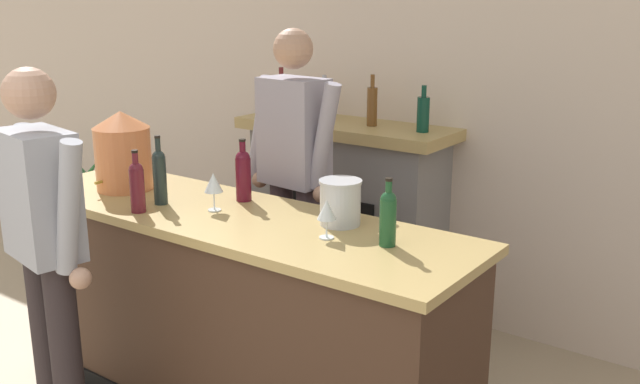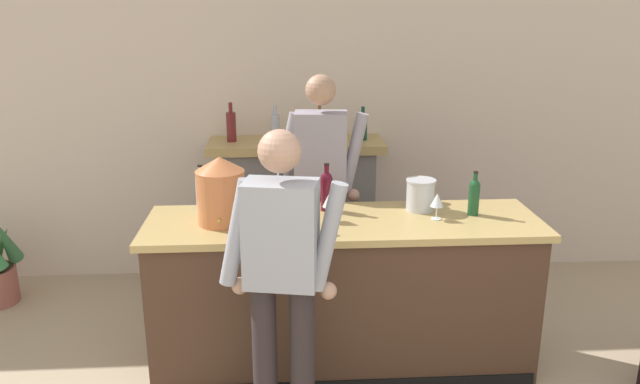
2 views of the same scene
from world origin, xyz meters
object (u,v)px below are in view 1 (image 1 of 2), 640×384
person_bartender (294,182)px  ice_bucket_steel (340,202)px  wine_bottle_cabernet_heavy (243,173)px  wine_glass_by_dispenser (213,184)px  fireplace_stone (346,214)px  wine_glass_near_bucket (327,211)px  wine_bottle_merlot_tall (139,153)px  wine_bottle_rose_blush (160,174)px  copper_dispenser (123,150)px  potted_plant_corner (84,207)px  wine_bottle_chardonnay_pale (137,185)px  person_customer (47,252)px  wine_bottle_burgundy_dark (388,216)px

person_bartender → ice_bucket_steel: size_ratio=9.07×
wine_bottle_cabernet_heavy → wine_glass_by_dispenser: wine_bottle_cabernet_heavy is taller
fireplace_stone → wine_glass_near_bucket: fireplace_stone is taller
ice_bucket_steel → wine_bottle_merlot_tall: 1.40m
ice_bucket_steel → wine_bottle_rose_blush: size_ratio=0.60×
fireplace_stone → wine_glass_by_dispenser: bearing=-83.1°
copper_dispenser → ice_bucket_steel: bearing=7.8°
wine_glass_by_dispenser → fireplace_stone: bearing=96.9°
fireplace_stone → copper_dispenser: fireplace_stone is taller
potted_plant_corner → wine_bottle_rose_blush: 2.71m
wine_bottle_cabernet_heavy → person_bartender: bearing=91.5°
potted_plant_corner → wine_bottle_chardonnay_pale: bearing=-29.6°
ice_bucket_steel → wine_glass_near_bucket: 0.20m
wine_glass_by_dispenser → wine_glass_near_bucket: bearing=-0.9°
wine_glass_by_dispenser → person_customer: bearing=-112.7°
person_bartender → wine_bottle_merlot_tall: 0.89m
wine_bottle_burgundy_dark → potted_plant_corner: bearing=163.7°
person_bartender → wine_glass_near_bucket: person_bartender is taller
potted_plant_corner → person_customer: size_ratio=0.45×
wine_bottle_rose_blush → wine_bottle_burgundy_dark: bearing=6.4°
wine_glass_near_bucket → wine_bottle_rose_blush: bearing=-176.3°
wine_bottle_chardonnay_pale → potted_plant_corner: bearing=150.4°
person_bartender → ice_bucket_steel: 0.77m
wine_bottle_burgundy_dark → wine_bottle_cabernet_heavy: size_ratio=0.91×
potted_plant_corner → wine_glass_by_dispenser: bearing=-22.8°
potted_plant_corner → fireplace_stone: bearing=6.5°
wine_bottle_merlot_tall → wine_glass_near_bucket: bearing=-9.2°
fireplace_stone → wine_bottle_rose_blush: size_ratio=4.57×
person_customer → wine_bottle_chardonnay_pale: person_customer is taller
wine_bottle_merlot_tall → wine_glass_near_bucket: size_ratio=1.85×
potted_plant_corner → copper_dispenser: 2.39m
person_bartender → wine_bottle_rose_blush: size_ratio=5.44×
wine_bottle_chardonnay_pale → wine_bottle_merlot_tall: bearing=139.3°
person_customer → wine_bottle_burgundy_dark: size_ratio=6.11×
copper_dispenser → ice_bucket_steel: (1.25, 0.17, -0.11)m
copper_dispenser → wine_bottle_burgundy_dark: (1.57, 0.06, -0.08)m
potted_plant_corner → person_customer: 2.97m
wine_bottle_merlot_tall → wine_bottle_cabernet_heavy: bearing=-1.1°
wine_bottle_merlot_tall → person_bartender: bearing=27.0°
wine_bottle_chardonnay_pale → ice_bucket_steel: bearing=24.9°
person_bartender → wine_bottle_cabernet_heavy: bearing=-88.5°
ice_bucket_steel → wine_glass_near_bucket: size_ratio=1.21×
fireplace_stone → potted_plant_corner: size_ratio=2.00×
ice_bucket_steel → wine_bottle_merlot_tall: size_ratio=0.66×
copper_dispenser → wine_bottle_merlot_tall: 0.27m
fireplace_stone → ice_bucket_steel: size_ratio=7.63×
wine_bottle_burgundy_dark → wine_bottle_rose_blush: size_ratio=0.84×
copper_dispenser → wine_bottle_cabernet_heavy: bearing=17.5°
person_customer → wine_bottle_rose_blush: bearing=89.6°
potted_plant_corner → person_bartender: (2.57, -0.46, 0.71)m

